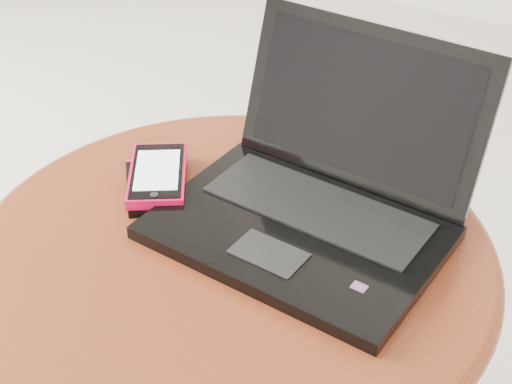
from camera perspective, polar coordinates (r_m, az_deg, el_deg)
The scene contains 4 objects.
table at distance 0.93m, azimuth -1.79°, elevation -8.81°, with size 0.61×0.61×0.48m.
laptop at distance 0.88m, azimuth 4.55°, elevation -0.19°, with size 0.33×0.31×0.20m.
phone_black at distance 0.95m, azimuth -7.84°, elevation 0.51°, with size 0.12×0.13×0.01m.
phone_pink at distance 0.95m, azimuth -7.38°, elevation 1.30°, with size 0.13×0.14×0.02m.
Camera 1 is at (0.48, -0.51, 1.03)m, focal length 53.40 mm.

